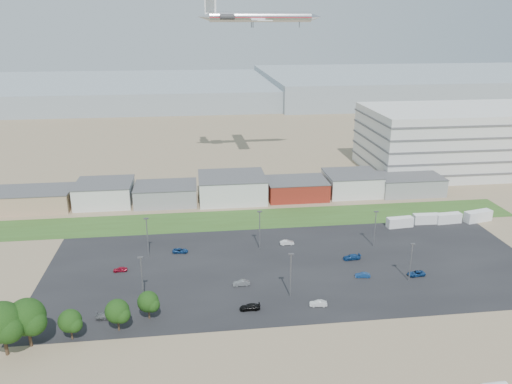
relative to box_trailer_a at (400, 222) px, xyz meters
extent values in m
plane|color=#837253|center=(-40.84, -40.65, -1.44)|extent=(700.00, 700.00, 0.00)
cube|color=black|center=(-35.84, -20.65, -1.43)|extent=(120.00, 50.00, 0.01)
cube|color=#33501E|center=(-40.84, 11.35, -1.43)|extent=(160.00, 16.00, 0.02)
cube|color=silver|center=(49.16, 54.35, 11.06)|extent=(80.00, 40.00, 25.00)
imported|color=navy|center=(-7.81, -28.96, -0.85)|extent=(4.35, 2.25, 1.17)
imported|color=navy|center=(-20.66, -28.11, -0.86)|extent=(3.62, 1.67, 1.15)
imported|color=black|center=(-48.64, -38.66, -0.81)|extent=(4.36, 1.82, 1.26)
imported|color=#595B5E|center=(-49.43, -28.34, -0.81)|extent=(3.86, 1.45, 1.26)
imported|color=maroon|center=(-77.78, -18.04, -0.88)|extent=(3.37, 1.49, 1.13)
imported|color=navy|center=(-63.60, -9.40, -0.88)|extent=(4.20, 2.25, 1.12)
imported|color=#595B5E|center=(-77.79, -38.27, -0.78)|extent=(4.54, 1.87, 1.31)
imported|color=silver|center=(-35.04, -8.04, -0.82)|extent=(3.74, 1.33, 1.23)
imported|color=navy|center=(-20.37, -18.74, -0.79)|extent=(4.56, 2.12, 1.29)
imported|color=silver|center=(-34.08, -39.02, -0.83)|extent=(3.81, 1.71, 1.21)
camera|label=1|loc=(-58.67, -128.81, 55.89)|focal=35.00mm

